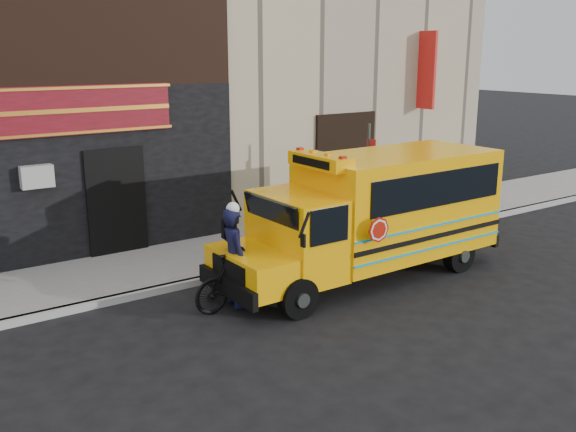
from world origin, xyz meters
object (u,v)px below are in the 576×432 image
Objects in this scene: school_bus at (376,211)px; bicycle at (237,280)px; sign_pole at (368,178)px; cyclist at (234,260)px.

bicycle is (-3.51, 0.12, -0.93)m from school_bus.
cyclist is at bearing -159.91° from sign_pole.
sign_pole is (1.56, 2.02, 0.23)m from school_bus.
school_bus reaches higher than cyclist.
bicycle is 0.97× the size of cyclist.
bicycle is at bearing -116.60° from cyclist.
school_bus is 3.63m from bicycle.
school_bus is at bearing -87.71° from cyclist.
school_bus is 3.60m from cyclist.
sign_pole reaches higher than cyclist.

